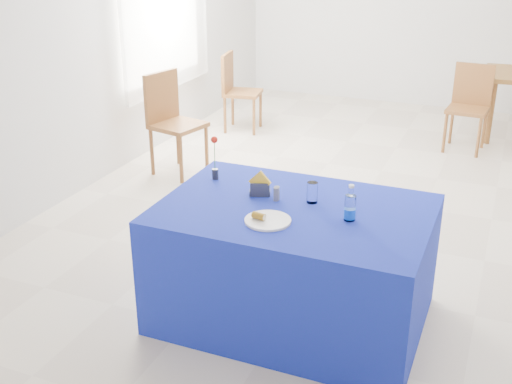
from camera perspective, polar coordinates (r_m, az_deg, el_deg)
floor at (r=5.90m, az=9.48°, el=-0.65°), size 7.00×7.00×0.00m
room_shell at (r=5.45m, az=10.71°, el=16.45°), size 7.00×7.00×7.00m
window_pane at (r=7.13m, az=-8.47°, el=16.43°), size 0.04×1.50×1.60m
curtain at (r=7.09m, az=-7.96°, el=16.43°), size 0.04×1.75×1.85m
plate at (r=3.63m, az=1.06°, el=-2.56°), size 0.27×0.27×0.01m
drinking_glass at (r=3.87m, az=5.02°, el=-0.04°), size 0.07×0.07×0.13m
salt_shaker at (r=3.91m, az=1.87°, el=-0.09°), size 0.03×0.03×0.08m
pepper_shaker at (r=3.89m, az=1.81°, el=-0.18°), size 0.03×0.03×0.08m
blue_table at (r=3.99m, az=3.33°, el=-6.39°), size 1.60×1.10×0.76m
water_bottle at (r=3.67m, az=8.36°, el=-1.46°), size 0.07×0.07×0.21m
napkin_holder at (r=3.96m, az=0.35°, el=0.35°), size 0.15×0.09×0.16m
rose_vase at (r=4.19m, az=-3.69°, el=2.93°), size 0.05×0.05×0.29m
chair_bg_left at (r=7.37m, az=18.47°, el=7.67°), size 0.44×0.44×0.92m
chair_win_a at (r=6.36m, az=-7.58°, el=6.73°), size 0.53×0.53×1.00m
chair_win_b at (r=7.67m, az=-1.80°, el=9.37°), size 0.47×0.47×0.92m
banana_pieces at (r=3.62m, az=0.26°, el=-2.15°), size 0.08×0.05×0.04m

